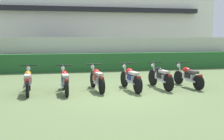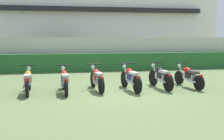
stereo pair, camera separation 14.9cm
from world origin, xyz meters
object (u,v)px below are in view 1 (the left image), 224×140
object	(u,v)px
motorcycle_in_row_1	(65,80)
motorcycle_in_row_4	(160,77)
parked_car	(53,52)
motorcycle_in_row_2	(97,79)
motorcycle_in_row_5	(188,76)
motorcycle_in_row_3	(131,78)
motorcycle_in_row_0	(28,81)

from	to	relation	value
motorcycle_in_row_1	motorcycle_in_row_4	bearing A→B (deg)	-93.01
parked_car	motorcycle_in_row_2	xyz separation A→B (m)	(1.90, -9.01, -0.49)
motorcycle_in_row_2	motorcycle_in_row_5	distance (m)	3.61
motorcycle_in_row_2	motorcycle_in_row_3	world-z (taller)	motorcycle_in_row_3
motorcycle_in_row_1	motorcycle_in_row_2	bearing A→B (deg)	-86.64
motorcycle_in_row_4	motorcycle_in_row_5	xyz separation A→B (m)	(1.17, 0.03, -0.02)
motorcycle_in_row_1	motorcycle_in_row_4	world-z (taller)	motorcycle_in_row_4
motorcycle_in_row_2	parked_car	bearing A→B (deg)	4.27
parked_car	motorcycle_in_row_4	xyz separation A→B (m)	(4.35, -9.06, -0.48)
parked_car	motorcycle_in_row_0	size ratio (longest dim) A/B	2.61
motorcycle_in_row_3	motorcycle_in_row_2	bearing A→B (deg)	73.96
motorcycle_in_row_0	motorcycle_in_row_4	xyz separation A→B (m)	(4.88, -0.01, 0.01)
parked_car	motorcycle_in_row_0	distance (m)	9.09
motorcycle_in_row_1	motorcycle_in_row_3	bearing A→B (deg)	-94.95
parked_car	motorcycle_in_row_3	xyz separation A→B (m)	(3.14, -9.18, -0.48)
motorcycle_in_row_0	motorcycle_in_row_2	size ratio (longest dim) A/B	0.99
parked_car	motorcycle_in_row_4	distance (m)	10.06
parked_car	motorcycle_in_row_5	size ratio (longest dim) A/B	2.56
motorcycle_in_row_0	parked_car	bearing A→B (deg)	-8.05
motorcycle_in_row_0	motorcycle_in_row_2	distance (m)	2.44
motorcycle_in_row_1	motorcycle_in_row_4	size ratio (longest dim) A/B	1.00
motorcycle_in_row_0	motorcycle_in_row_4	world-z (taller)	motorcycle_in_row_4
motorcycle_in_row_4	motorcycle_in_row_2	bearing A→B (deg)	81.04
motorcycle_in_row_0	motorcycle_in_row_2	bearing A→B (deg)	-93.56
motorcycle_in_row_1	motorcycle_in_row_2	distance (m)	1.19
motorcycle_in_row_5	motorcycle_in_row_4	bearing A→B (deg)	82.29
motorcycle_in_row_1	motorcycle_in_row_4	distance (m)	3.62
motorcycle_in_row_2	motorcycle_in_row_4	distance (m)	2.44
motorcycle_in_row_1	motorcycle_in_row_5	distance (m)	4.79
motorcycle_in_row_2	motorcycle_in_row_5	bearing A→B (deg)	-98.08
motorcycle_in_row_1	motorcycle_in_row_2	size ratio (longest dim) A/B	1.02
motorcycle_in_row_0	motorcycle_in_row_1	bearing A→B (deg)	-100.15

